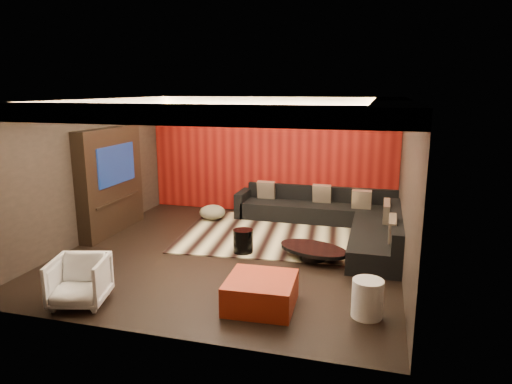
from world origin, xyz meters
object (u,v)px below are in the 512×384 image
(coffee_table, at_px, (313,253))
(sectional_sofa, at_px, (337,219))
(white_side_table, at_px, (367,298))
(armchair, at_px, (79,281))
(drum_stool, at_px, (243,241))
(orange_ottoman, at_px, (261,292))

(coffee_table, height_order, sectional_sofa, sectional_sofa)
(white_side_table, xyz_separation_m, sectional_sofa, (-0.77, 3.67, 0.00))
(armchair, bearing_deg, coffee_table, 26.22)
(coffee_table, height_order, armchair, armchair)
(drum_stool, bearing_deg, orange_ottoman, -66.35)
(white_side_table, distance_m, sectional_sofa, 3.75)
(armchair, bearing_deg, drum_stool, 42.63)
(drum_stool, height_order, white_side_table, white_side_table)
(orange_ottoman, relative_size, armchair, 1.25)
(sectional_sofa, bearing_deg, coffee_table, -97.39)
(coffee_table, bearing_deg, orange_ottoman, -102.66)
(coffee_table, bearing_deg, white_side_table, -61.81)
(white_side_table, bearing_deg, orange_ottoman, -176.26)
(orange_ottoman, distance_m, sectional_sofa, 3.82)
(drum_stool, xyz_separation_m, armchair, (-1.62, -2.56, 0.11))
(orange_ottoman, bearing_deg, armchair, -166.34)
(drum_stool, xyz_separation_m, orange_ottoman, (0.86, -1.96, -0.03))
(armchair, bearing_deg, white_side_table, -4.97)
(sectional_sofa, bearing_deg, armchair, -125.84)
(white_side_table, height_order, sectional_sofa, sectional_sofa)
(sectional_sofa, bearing_deg, white_side_table, -78.21)
(coffee_table, xyz_separation_m, white_side_table, (1.00, -1.87, 0.13))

